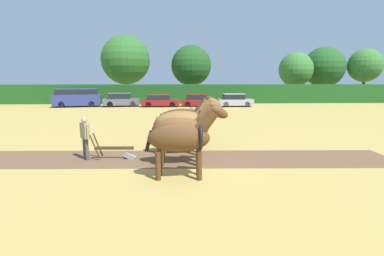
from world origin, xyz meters
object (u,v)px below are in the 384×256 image
parked_van (77,97)px  parked_car_center (198,101)px  farmer_beside_team (192,120)px  farmer_at_plow (85,135)px  draft_horse_trail_left (184,122)px  draft_horse_trail_right (185,118)px  tree_center_right (365,65)px  draft_horse_lead_right (183,129)px  plow (118,151)px  parked_car_center_right (235,100)px  draft_horse_lead_left (182,138)px  tree_left (191,66)px  tree_center_left (296,70)px  tree_center (324,67)px  parked_car_left (121,100)px  parked_car_center_left (160,101)px  tree_far_left (126,60)px

parked_van → parked_car_center: (14.13, -0.18, -0.39)m
farmer_beside_team → farmer_at_plow: bearing=-102.5°
draft_horse_trail_left → farmer_at_plow: size_ratio=1.72×
draft_horse_trail_right → tree_center_right: bearing=50.0°
draft_horse_lead_right → plow: bearing=163.7°
draft_horse_trail_right → parked_car_center_right: size_ratio=0.73×
draft_horse_lead_left → parked_car_center_right: bearing=77.7°
tree_left → draft_horse_lead_left: size_ratio=2.96×
draft_horse_trail_left → parked_car_center_right: size_ratio=0.73×
tree_center_left → draft_horse_lead_right: 38.74m
tree_center_left → parked_car_center_right: 15.73m
plow → tree_center: bearing=56.2°
tree_center → draft_horse_trail_right: (-23.01, -33.20, -3.74)m
draft_horse_trail_left → parked_car_left: (-6.97, 23.18, -0.64)m
farmer_beside_team → parked_car_left: 21.26m
farmer_at_plow → parked_car_center_left: size_ratio=0.39×
farmer_at_plow → draft_horse_trail_left: bearing=-28.0°
tree_center → parked_car_left: tree_center is taller
tree_center_left → farmer_at_plow: tree_center_left is taller
draft_horse_lead_right → plow: (-2.65, 0.89, -1.03)m
draft_horse_lead_left → parked_car_center: bearing=87.2°
draft_horse_lead_right → farmer_at_plow: size_ratio=1.64×
draft_horse_lead_right → draft_horse_trail_left: size_ratio=0.96×
plow → parked_car_center_left: size_ratio=0.40×
draft_horse_trail_left → draft_horse_lead_left: bearing=-89.9°
parked_car_center → parked_car_left: bearing=-174.1°
draft_horse_lead_left → draft_horse_lead_right: 1.57m
tree_center_right → parked_car_center: size_ratio=1.93×
tree_center_right → draft_horse_trail_left: size_ratio=2.65×
parked_car_left → parked_car_center_right: size_ratio=1.08×
tree_center → parked_car_center: size_ratio=2.03×
draft_horse_trail_left → farmer_at_plow: bearing=-167.5°
tree_far_left → draft_horse_trail_left: size_ratio=3.28×
tree_center → parked_car_center_left: 28.50m
draft_horse_trail_left → plow: (-2.71, -0.68, -1.08)m
farmer_at_plow → parked_van: bearing=70.4°
tree_left → parked_car_center_right: size_ratio=2.00×
farmer_at_plow → farmer_beside_team: (4.49, 4.01, 0.01)m
draft_horse_lead_left → parked_car_left: 27.21m
tree_left → farmer_beside_team: 29.48m
farmer_beside_team → tree_center_right: bearing=82.4°
draft_horse_lead_left → farmer_at_plow: (-3.85, 2.42, -0.32)m
farmer_beside_team → tree_left: bearing=123.2°
tree_center_right → parked_car_left: (-35.72, -10.00, -4.53)m
tree_far_left → farmer_at_plow: 35.61m
parked_car_center → parked_car_center_left: bearing=-169.9°
draft_horse_trail_right → parked_car_center_right: draft_horse_trail_right is taller
tree_left → parked_car_center_left: bearing=-112.9°
parked_van → parked_car_center_left: parked_van is taller
draft_horse_trail_right → parked_car_left: 22.74m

